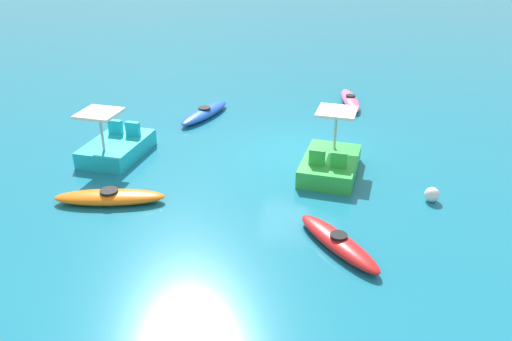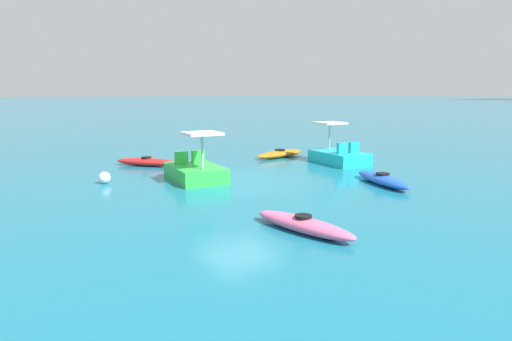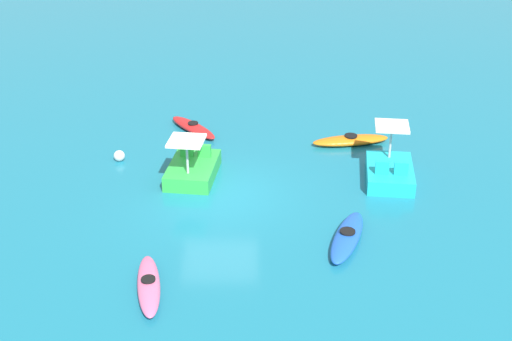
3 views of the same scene
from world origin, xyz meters
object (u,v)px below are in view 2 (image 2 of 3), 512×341
Objects in this scene: kayak_orange at (280,154)px; pedal_boat_cyan at (339,156)px; buoy_white at (105,178)px; pedal_boat_green at (196,171)px; kayak_red at (147,162)px; kayak_blue at (382,179)px; kayak_pink at (303,225)px.

pedal_boat_cyan reaches higher than kayak_orange.
buoy_white is at bearing -81.69° from kayak_orange.
kayak_orange is at bearing 113.93° from pedal_boat_green.
buoy_white is at bearing -44.08° from kayak_red.
pedal_boat_green reaches higher than kayak_blue.
kayak_pink and kayak_blue have the same top height.
kayak_blue is (-2.16, 5.33, 0.00)m from kayak_pink.
kayak_pink is at bearing -67.96° from kayak_blue.
pedal_boat_green is (-0.31, -6.51, 0.00)m from pedal_boat_cyan.
kayak_red is 7.88m from pedal_boat_cyan.
pedal_boat_green is at bearing 173.28° from kayak_pink.
pedal_boat_cyan reaches higher than kayak_red.
buoy_white is (1.21, -8.27, 0.03)m from kayak_orange.
kayak_orange is (-8.70, 6.36, 0.00)m from kayak_pink.
kayak_orange is at bearing 77.51° from kayak_red.
kayak_pink is 0.91× the size of kayak_orange.
kayak_orange is 2.95m from pedal_boat_cyan.
kayak_red is at bearing -148.44° from kayak_blue.
kayak_red is 0.95× the size of pedal_boat_cyan.
kayak_red is at bearing 135.92° from buoy_white.
pedal_boat_cyan is (-3.74, 1.91, 0.17)m from kayak_blue.
pedal_boat_cyan is at bearing 152.95° from kayak_blue.
kayak_pink is 1.03× the size of pedal_boat_cyan.
pedal_boat_cyan is (-5.90, 7.24, 0.17)m from kayak_pink.
kayak_pink is at bearing -6.72° from pedal_boat_green.
kayak_red is 0.94× the size of pedal_boat_green.
buoy_white is at bearing -116.03° from pedal_boat_green.
kayak_orange is 8.35m from buoy_white.
buoy_white is at bearing -99.91° from pedal_boat_cyan.
buoy_white is (-7.50, -1.91, 0.03)m from kayak_pink.
buoy_white is at bearing -165.71° from kayak_pink.
kayak_blue is at bearing 112.04° from kayak_pink.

